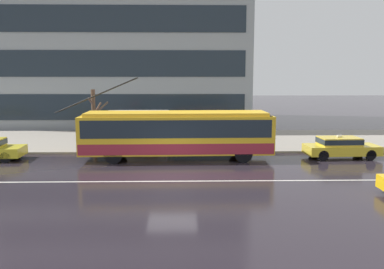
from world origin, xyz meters
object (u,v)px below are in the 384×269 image
Objects in this scene: taxi_ahead_of_bus at (341,146)px; pedestrian_approaching_curb at (110,121)px; trolleybus at (177,133)px; bus_shelter at (138,120)px; pedestrian_at_shelter at (169,123)px; street_tree_bare at (94,116)px.

pedestrian_approaching_curb is (-14.66, 4.38, 1.10)m from taxi_ahead_of_bus.
trolleybus is 6.58m from pedestrian_approaching_curb.
bus_shelter is (-2.66, 3.27, 0.44)m from trolleybus.
taxi_ahead_of_bus is (9.88, 0.14, -0.86)m from trolleybus.
bus_shelter is at bearing 165.95° from taxi_ahead_of_bus.
pedestrian_at_shelter is 0.98× the size of pedestrian_approaching_curb.
taxi_ahead_of_bus is 2.22× the size of pedestrian_at_shelter.
taxi_ahead_of_bus is 1.08× the size of bus_shelter.
pedestrian_approaching_curb reaches higher than pedestrian_at_shelter.
bus_shelter is at bearing -152.70° from pedestrian_at_shelter.
taxi_ahead_of_bus is 12.99m from bus_shelter.
trolleybus is 4.24m from bus_shelter.
trolleybus is at bearing -50.93° from bus_shelter.
street_tree_bare is (-3.08, 0.79, 0.19)m from bus_shelter.
street_tree_bare reaches higher than pedestrian_approaching_curb.
taxi_ahead_of_bus is 15.34m from pedestrian_approaching_curb.
bus_shelter is 2.34m from pedestrian_at_shelter.
pedestrian_approaching_curb reaches higher than taxi_ahead_of_bus.
trolleybus is 9.92m from taxi_ahead_of_bus.
street_tree_bare is (-15.62, 3.93, 1.49)m from taxi_ahead_of_bus.
pedestrian_approaching_curb is at bearing 163.37° from taxi_ahead_of_bus.
pedestrian_at_shelter is (-0.60, 4.34, 0.11)m from trolleybus.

